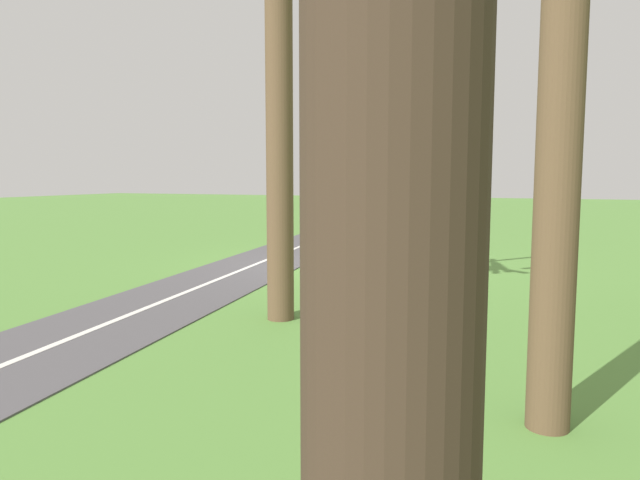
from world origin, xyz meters
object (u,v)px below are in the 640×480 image
(backpack, at_px, (338,248))
(person_seated, at_px, (419,225))
(bicycle, at_px, (341,246))
(bench, at_px, (406,249))
(tree_near_bench, at_px, (278,110))
(tree_far_left, at_px, (562,140))

(backpack, bearing_deg, person_seated, 158.15)
(bicycle, bearing_deg, person_seated, 77.11)
(backpack, bearing_deg, bench, 156.75)
(backpack, height_order, tree_near_bench, tree_near_bench)
(person_seated, xyz_separation_m, backpack, (1.96, -0.79, -0.62))
(bicycle, bearing_deg, bench, 79.11)
(bench, bearing_deg, bicycle, 12.47)
(bench, height_order, tree_far_left, tree_far_left)
(person_seated, relative_size, bicycle, 0.46)
(bench, xyz_separation_m, tree_far_left, (-2.73, 7.08, 1.69))
(tree_near_bench, bearing_deg, tree_far_left, 145.27)
(tree_near_bench, height_order, tree_far_left, tree_near_bench)
(backpack, xyz_separation_m, tree_near_bench, (-1.24, 5.60, 2.38))
(bench, bearing_deg, tree_far_left, 122.99)
(bench, distance_m, bicycle, 1.38)
(person_seated, bearing_deg, bicycle, 10.47)
(bicycle, distance_m, tree_far_left, 8.35)
(bench, distance_m, tree_near_bench, 5.38)
(bench, bearing_deg, person_seated, 180.00)
(tree_far_left, bearing_deg, bench, -68.94)
(tree_far_left, bearing_deg, person_seated, -70.64)
(bench, relative_size, backpack, 4.30)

